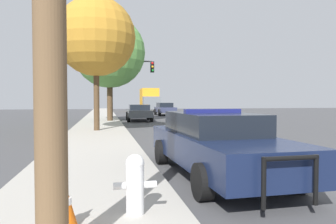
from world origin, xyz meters
The scene contains 11 objects.
ground_plane centered at (0.00, 0.00, 0.00)m, with size 110.00×110.00×0.00m, color #474749.
sidewalk_left centered at (-5.10, 0.00, 0.07)m, with size 3.00×110.00×0.13m.
police_car centered at (-2.32, -0.59, 0.75)m, with size 2.23×5.48×1.50m.
fire_hydrant centered at (-4.38, -3.13, 0.57)m, with size 0.59×0.26×0.83m.
traffic_light centered at (-2.76, 19.18, 3.59)m, with size 3.53×0.35×4.89m.
car_background_oncoming centered at (1.84, 28.09, 0.75)m, with size 1.96×4.57×1.39m.
car_background_midblock centered at (-1.99, 19.07, 0.72)m, with size 2.15×4.69×1.33m.
box_truck centered at (1.77, 39.99, 1.77)m, with size 2.76×6.77×3.38m.
tree_sidewalk_near centered at (-5.17, 9.77, 4.95)m, with size 4.07×4.07×6.87m.
tree_sidewalk_mid centered at (-4.35, 17.79, 5.32)m, with size 5.43×5.43×7.92m.
traffic_cone centered at (-5.28, -3.46, 0.44)m, with size 0.34×0.34×0.61m.
Camera 1 is at (-4.79, -7.59, 1.70)m, focal length 35.00 mm.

